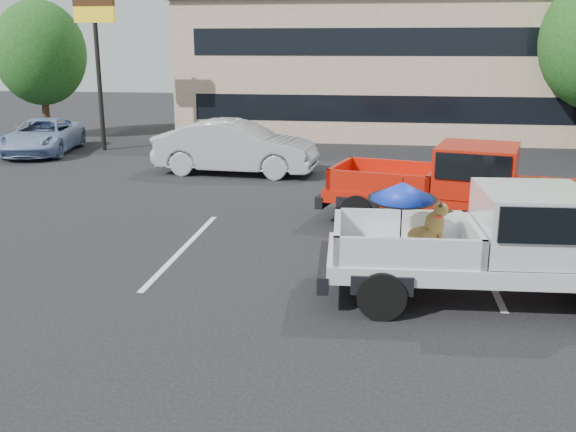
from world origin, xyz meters
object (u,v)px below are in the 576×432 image
(motel_sign, at_px, (95,29))
(tree_left, at_px, (40,53))
(blue_suv, at_px, (43,136))
(silver_sedan, at_px, (236,147))
(red_pickup, at_px, (468,183))
(silver_pickup, at_px, (514,239))
(tree_back, at_px, (486,38))

(motel_sign, distance_m, tree_left, 5.08)
(blue_suv, bearing_deg, silver_sedan, -29.42)
(motel_sign, relative_size, red_pickup, 0.97)
(tree_left, xyz_separation_m, blue_suv, (2.03, -4.12, -3.07))
(silver_pickup, distance_m, red_pickup, 4.34)
(silver_sedan, height_order, blue_suv, silver_sedan)
(blue_suv, bearing_deg, silver_pickup, -50.58)
(tree_left, bearing_deg, motel_sign, -36.87)
(silver_pickup, bearing_deg, silver_sedan, 121.39)
(motel_sign, height_order, tree_left, tree_left)
(motel_sign, relative_size, silver_sedan, 1.15)
(silver_pickup, distance_m, silver_sedan, 12.07)
(motel_sign, bearing_deg, blue_suv, -150.40)
(red_pickup, xyz_separation_m, blue_suv, (-14.92, 8.47, -0.39))
(motel_sign, bearing_deg, tree_left, 143.13)
(red_pickup, height_order, blue_suv, red_pickup)
(tree_left, relative_size, red_pickup, 0.98)
(silver_sedan, bearing_deg, blue_suv, 74.95)
(tree_back, height_order, silver_pickup, tree_back)
(tree_left, bearing_deg, silver_pickup, -44.61)
(motel_sign, height_order, silver_pickup, motel_sign)
(tree_left, xyz_separation_m, silver_sedan, (10.32, -6.99, -2.87))
(red_pickup, height_order, silver_sedan, red_pickup)
(motel_sign, height_order, red_pickup, motel_sign)
(red_pickup, bearing_deg, tree_left, 157.12)
(silver_sedan, bearing_deg, tree_left, 59.93)
(red_pickup, distance_m, silver_sedan, 8.68)
(tree_left, distance_m, silver_pickup, 24.25)
(motel_sign, xyz_separation_m, tree_left, (-4.00, 3.00, -0.92))
(silver_pickup, relative_size, red_pickup, 0.94)
(blue_suv, bearing_deg, tree_back, 21.42)
(tree_back, relative_size, red_pickup, 1.15)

